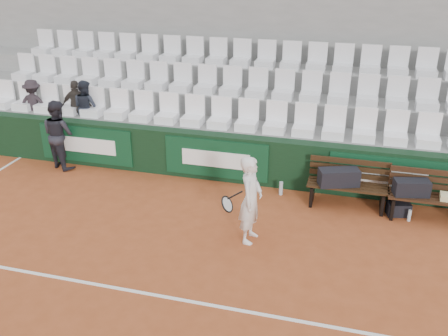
# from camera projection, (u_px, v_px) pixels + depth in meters

# --- Properties ---
(ground) EXTENTS (80.00, 80.00, 0.00)m
(ground) POSITION_uv_depth(u_px,v_px,m) (156.00, 295.00, 7.13)
(ground) COLOR #A14924
(ground) RESTS_ON ground
(court_baseline) EXTENTS (18.00, 0.06, 0.01)m
(court_baseline) POSITION_uv_depth(u_px,v_px,m) (156.00, 295.00, 7.13)
(court_baseline) COLOR white
(court_baseline) RESTS_ON ground
(back_barrier) EXTENTS (18.00, 0.34, 1.00)m
(back_barrier) POSITION_uv_depth(u_px,v_px,m) (230.00, 158.00, 10.42)
(back_barrier) COLOR black
(back_barrier) RESTS_ON ground
(grandstand_tier_front) EXTENTS (18.00, 0.95, 1.00)m
(grandstand_tier_front) POSITION_uv_depth(u_px,v_px,m) (235.00, 147.00, 10.99)
(grandstand_tier_front) COLOR gray
(grandstand_tier_front) RESTS_ON ground
(grandstand_tier_mid) EXTENTS (18.00, 0.95, 1.45)m
(grandstand_tier_mid) POSITION_uv_depth(u_px,v_px,m) (244.00, 124.00, 11.74)
(grandstand_tier_mid) COLOR gray
(grandstand_tier_mid) RESTS_ON ground
(grandstand_tier_back) EXTENTS (18.00, 0.95, 1.90)m
(grandstand_tier_back) POSITION_uv_depth(u_px,v_px,m) (253.00, 103.00, 12.48)
(grandstand_tier_back) COLOR gray
(grandstand_tier_back) RESTS_ON ground
(grandstand_rear_wall) EXTENTS (18.00, 0.30, 4.40)m
(grandstand_rear_wall) POSITION_uv_depth(u_px,v_px,m) (260.00, 48.00, 12.52)
(grandstand_rear_wall) COLOR gray
(grandstand_rear_wall) RESTS_ON ground
(seat_row_front) EXTENTS (11.90, 0.44, 0.63)m
(seat_row_front) POSITION_uv_depth(u_px,v_px,m) (233.00, 114.00, 10.50)
(seat_row_front) COLOR white
(seat_row_front) RESTS_ON grandstand_tier_front
(seat_row_mid) EXTENTS (11.90, 0.44, 0.63)m
(seat_row_mid) POSITION_uv_depth(u_px,v_px,m) (244.00, 82.00, 11.15)
(seat_row_mid) COLOR silver
(seat_row_mid) RESTS_ON grandstand_tier_mid
(seat_row_back) EXTENTS (11.90, 0.44, 0.63)m
(seat_row_back) POSITION_uv_depth(u_px,v_px,m) (253.00, 54.00, 11.81)
(seat_row_back) COLOR silver
(seat_row_back) RESTS_ON grandstand_tier_back
(bench_left) EXTENTS (1.50, 0.56, 0.45)m
(bench_left) POSITION_uv_depth(u_px,v_px,m) (347.00, 196.00, 9.47)
(bench_left) COLOR #321D0F
(bench_left) RESTS_ON ground
(bench_right) EXTENTS (1.50, 0.56, 0.45)m
(bench_right) POSITION_uv_depth(u_px,v_px,m) (430.00, 208.00, 9.02)
(bench_right) COLOR #361D10
(bench_right) RESTS_ON ground
(sports_bag_left) EXTENTS (0.80, 0.55, 0.32)m
(sports_bag_left) POSITION_uv_depth(u_px,v_px,m) (339.00, 177.00, 9.31)
(sports_bag_left) COLOR black
(sports_bag_left) RESTS_ON bench_left
(sports_bag_right) EXTENTS (0.66, 0.41, 0.29)m
(sports_bag_right) POSITION_uv_depth(u_px,v_px,m) (411.00, 188.00, 8.95)
(sports_bag_right) COLOR black
(sports_bag_right) RESTS_ON bench_right
(sports_bag_ground) EXTENTS (0.46, 0.34, 0.25)m
(sports_bag_ground) POSITION_uv_depth(u_px,v_px,m) (398.00, 209.00, 9.20)
(sports_bag_ground) COLOR black
(sports_bag_ground) RESTS_ON ground
(water_bottle_near) EXTENTS (0.08, 0.08, 0.28)m
(water_bottle_near) POSITION_uv_depth(u_px,v_px,m) (281.00, 188.00, 9.94)
(water_bottle_near) COLOR #ACBAC3
(water_bottle_near) RESTS_ON ground
(water_bottle_far) EXTENTS (0.06, 0.06, 0.22)m
(water_bottle_far) POSITION_uv_depth(u_px,v_px,m) (409.00, 215.00, 9.00)
(water_bottle_far) COLOR silver
(water_bottle_far) RESTS_ON ground
(tennis_player) EXTENTS (0.70, 0.58, 1.52)m
(tennis_player) POSITION_uv_depth(u_px,v_px,m) (251.00, 200.00, 8.17)
(tennis_player) COLOR silver
(tennis_player) RESTS_ON ground
(ball_kid) EXTENTS (0.92, 0.84, 1.54)m
(ball_kid) POSITION_uv_depth(u_px,v_px,m) (59.00, 134.00, 10.94)
(ball_kid) COLOR black
(ball_kid) RESTS_ON ground
(spectator_a) EXTENTS (0.83, 0.59, 1.16)m
(spectator_a) POSITION_uv_depth(u_px,v_px,m) (31.00, 85.00, 11.60)
(spectator_a) COLOR black
(spectator_a) RESTS_ON grandstand_tier_front
(spectator_b) EXTENTS (0.75, 0.40, 1.22)m
(spectator_b) POSITION_uv_depth(u_px,v_px,m) (75.00, 88.00, 11.32)
(spectator_b) COLOR #302B26
(spectator_b) RESTS_ON grandstand_tier_front
(spectator_c) EXTENTS (0.73, 0.65, 1.24)m
(spectator_c) POSITION_uv_depth(u_px,v_px,m) (84.00, 88.00, 11.26)
(spectator_c) COLOR #1E222D
(spectator_c) RESTS_ON grandstand_tier_front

